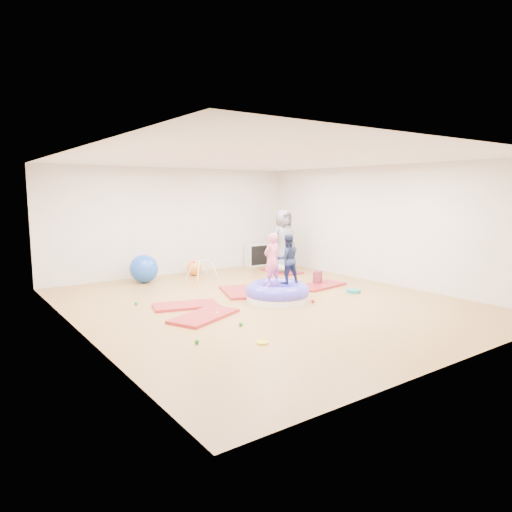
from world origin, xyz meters
TOP-DOWN VIEW (x-y plane):
  - room at (0.00, 0.00)m, footprint 7.01×8.01m
  - gym_mat_front_left at (-1.51, -0.25)m, footprint 1.45×1.12m
  - gym_mat_mid_left at (-1.42, 0.62)m, footprint 1.33×0.92m
  - gym_mat_center_back at (0.05, 1.01)m, footprint 1.02×1.40m
  - gym_mat_right at (1.95, 0.49)m, footprint 1.34×0.81m
  - gym_mat_rear_right at (2.44, 2.51)m, footprint 0.63×1.18m
  - inflatable_cushion at (0.30, -0.02)m, footprint 1.29×1.29m
  - child_pink at (0.15, -0.03)m, footprint 0.41×0.29m
  - child_navy at (0.55, -0.02)m, footprint 0.59×0.53m
  - adult_caregiver at (2.46, 2.47)m, footprint 0.85×0.59m
  - infant at (2.26, 2.33)m, footprint 0.37×0.38m
  - ball_pit_balls at (-0.17, 0.03)m, footprint 4.59×2.77m
  - exercise_ball_blue at (-1.17, 3.31)m, footprint 0.68×0.68m
  - exercise_ball_orange at (0.26, 3.47)m, footprint 0.40×0.40m
  - infant_play_gym at (0.14, 2.78)m, footprint 0.64×0.61m
  - cube_shelf at (2.50, 3.79)m, footprint 0.66×0.32m
  - balance_disc at (2.12, -0.40)m, footprint 0.32×0.32m
  - backpack at (2.07, 0.70)m, footprint 0.33×0.30m
  - yellow_toy at (-1.49, -1.95)m, footprint 0.19×0.19m

SIDE VIEW (x-z plane):
  - yellow_toy at x=-1.49m, z-range 0.00..0.03m
  - gym_mat_rear_right at x=2.44m, z-range 0.00..0.05m
  - gym_mat_mid_left at x=-1.42m, z-range 0.00..0.05m
  - gym_mat_center_back at x=0.05m, z-range 0.00..0.05m
  - gym_mat_right at x=1.95m, z-range 0.00..0.05m
  - gym_mat_front_left at x=-1.51m, z-range 0.00..0.05m
  - ball_pit_balls at x=-0.17m, z-range 0.00..0.07m
  - balance_disc at x=2.12m, z-range 0.00..0.07m
  - inflatable_cushion at x=0.30m, z-range -0.04..0.36m
  - infant at x=2.26m, z-range 0.05..0.27m
  - backpack at x=2.07m, z-range 0.00..0.32m
  - exercise_ball_orange at x=0.26m, z-range 0.00..0.40m
  - cube_shelf at x=2.50m, z-range 0.00..0.66m
  - infant_play_gym at x=0.14m, z-range 0.08..0.58m
  - exercise_ball_blue at x=-1.17m, z-range 0.00..0.68m
  - child_navy at x=0.55m, z-range 0.37..1.38m
  - adult_caregiver at x=2.46m, z-range 0.05..1.71m
  - child_pink at x=0.15m, z-range 0.37..1.43m
  - room at x=0.00m, z-range 0.00..2.80m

